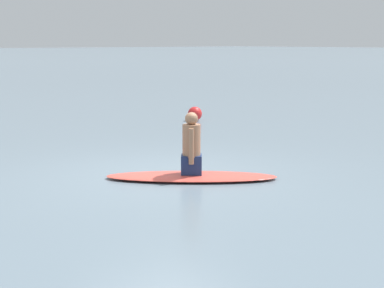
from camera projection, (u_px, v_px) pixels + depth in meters
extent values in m
plane|color=slate|center=(162.00, 175.00, 10.07)|extent=(400.00, 400.00, 0.00)
ellipsoid|color=#D84C3F|center=(191.00, 176.00, 9.77)|extent=(2.46, 2.64, 0.09)
cube|color=navy|center=(191.00, 164.00, 9.74)|extent=(0.43, 0.43, 0.32)
cylinder|color=#9E7051|center=(191.00, 140.00, 9.67)|extent=(0.42, 0.42, 0.53)
sphere|color=#9E7051|center=(191.00, 119.00, 9.61)|extent=(0.21, 0.21, 0.21)
cylinder|color=#9E7051|center=(192.00, 143.00, 9.86)|extent=(0.12, 0.12, 0.58)
cylinder|color=#9E7051|center=(191.00, 146.00, 9.50)|extent=(0.12, 0.12, 0.58)
sphere|color=red|center=(195.00, 114.00, 16.94)|extent=(0.41, 0.41, 0.41)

